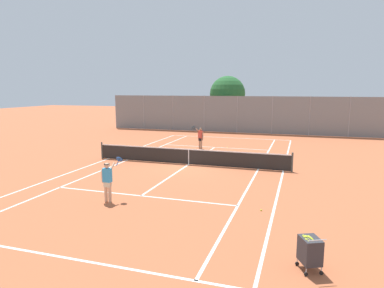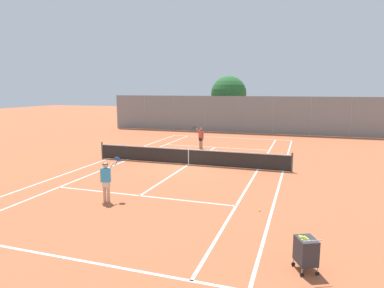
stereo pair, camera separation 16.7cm
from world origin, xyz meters
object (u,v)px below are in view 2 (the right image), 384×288
player_far_left (201,137)px  tree_behind_left (228,95)px  ball_cart (306,250)px  loose_tennis_ball_1 (228,147)px  loose_tennis_ball_0 (259,210)px  tennis_net (189,156)px  player_near_side (106,179)px

player_far_left → tree_behind_left: (-0.95, 13.82, 2.92)m
ball_cart → loose_tennis_ball_1: ball_cart is taller
ball_cart → player_far_left: bearing=115.3°
ball_cart → loose_tennis_ball_1: bearing=108.5°
player_far_left → loose_tennis_ball_0: player_far_left is taller
ball_cart → loose_tennis_ball_0: bearing=112.6°
ball_cart → loose_tennis_ball_0: (-1.62, 3.89, -0.50)m
tennis_net → player_far_left: (-0.88, 5.43, 0.42)m
tennis_net → loose_tennis_ball_0: (5.06, -6.67, -0.48)m
ball_cart → loose_tennis_ball_0: ball_cart is taller
player_near_side → player_far_left: bearing=89.8°
tennis_net → player_near_side: bearing=-97.0°
loose_tennis_ball_0 → player_far_left: bearing=116.1°
tennis_net → loose_tennis_ball_1: tennis_net is taller
player_far_left → player_near_side: bearing=-90.2°
loose_tennis_ball_0 → tree_behind_left: (-6.89, 25.92, 3.81)m
ball_cart → player_near_side: player_near_side is taller
tennis_net → ball_cart: (6.68, -10.56, 0.03)m
player_far_left → loose_tennis_ball_0: (5.94, -12.10, -0.89)m
ball_cart → player_far_left: (-7.56, 15.99, 0.39)m
player_near_side → loose_tennis_ball_1: (1.91, 13.97, -0.89)m
player_near_side → tennis_net: bearing=83.0°
player_far_left → loose_tennis_ball_1: 2.32m
tennis_net → tree_behind_left: (-1.82, 19.25, 3.34)m
loose_tennis_ball_0 → loose_tennis_ball_1: 13.78m
player_near_side → loose_tennis_ball_0: (5.98, 0.81, -0.89)m
tennis_net → loose_tennis_ball_1: (0.99, 6.49, -0.48)m
ball_cart → tree_behind_left: (-8.51, 29.81, 3.31)m
player_near_side → tree_behind_left: size_ratio=0.30×
tennis_net → player_near_side: player_near_side is taller
player_near_side → tree_behind_left: tree_behind_left is taller
ball_cart → tree_behind_left: tree_behind_left is taller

